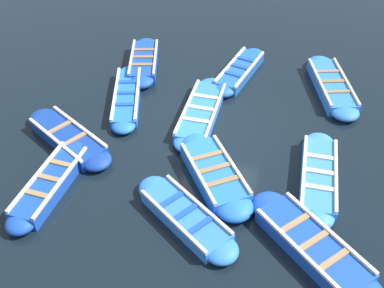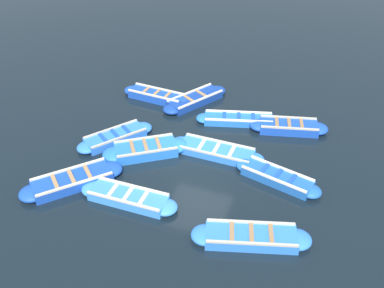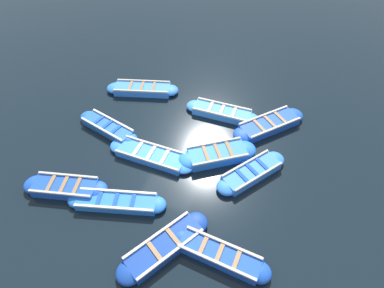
% 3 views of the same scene
% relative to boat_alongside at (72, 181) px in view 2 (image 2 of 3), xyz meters
% --- Properties ---
extents(ground_plane, '(120.00, 120.00, 0.00)m').
position_rel_boat_alongside_xyz_m(ground_plane, '(-3.62, -2.82, -0.18)').
color(ground_plane, black).
extents(boat_alongside, '(3.12, 3.34, 0.42)m').
position_rel_boat_alongside_xyz_m(boat_alongside, '(0.00, 0.00, 0.00)').
color(boat_alongside, '#1947B7').
rests_on(boat_alongside, ground).
extents(boat_drifting, '(3.78, 0.98, 0.35)m').
position_rel_boat_alongside_xyz_m(boat_drifting, '(-4.17, -3.50, -0.04)').
color(boat_drifting, blue).
rests_on(boat_drifting, ground).
extents(boat_broadside, '(3.34, 1.47, 0.40)m').
position_rel_boat_alongside_xyz_m(boat_broadside, '(-6.68, -2.75, -0.01)').
color(boat_broadside, '#1E59AD').
rests_on(boat_broadside, ground).
extents(boat_near_quay, '(3.24, 2.67, 0.46)m').
position_rel_boat_alongside_xyz_m(boat_near_quay, '(-1.63, -2.55, 0.02)').
color(boat_near_quay, blue).
rests_on(boat_near_quay, ground).
extents(boat_far_corner, '(3.52, 0.92, 0.39)m').
position_rel_boat_alongside_xyz_m(boat_far_corner, '(-2.23, 0.05, -0.02)').
color(boat_far_corner, '#3884E0').
rests_on(boat_far_corner, ground).
extents(boat_outer_left, '(3.77, 1.91, 0.41)m').
position_rel_boat_alongside_xyz_m(boat_outer_left, '(-6.53, 0.30, -0.01)').
color(boat_outer_left, blue).
rests_on(boat_outer_left, ground).
extents(boat_bow_out, '(3.38, 0.93, 0.43)m').
position_rel_boat_alongside_xyz_m(boat_bow_out, '(-0.31, -6.48, 0.01)').
color(boat_bow_out, '#1947B7').
rests_on(boat_bow_out, ground).
extents(boat_tucked, '(3.66, 1.69, 0.36)m').
position_rel_boat_alongside_xyz_m(boat_tucked, '(-4.34, -5.95, -0.03)').
color(boat_tucked, blue).
rests_on(boat_tucked, ground).
extents(boat_outer_right, '(2.51, 3.09, 0.39)m').
position_rel_boat_alongside_xyz_m(boat_outer_right, '(-0.11, -2.92, -0.01)').
color(boat_outer_right, blue).
rests_on(boat_outer_right, ground).
extents(boat_stern_in, '(3.31, 1.61, 0.43)m').
position_rel_boat_alongside_xyz_m(boat_stern_in, '(-6.44, -6.09, 0.00)').
color(boat_stern_in, '#1947B7').
rests_on(boat_stern_in, ground).
extents(boat_inner_gap, '(2.44, 3.39, 0.41)m').
position_rel_boat_alongside_xyz_m(boat_inner_gap, '(-2.05, -6.84, -0.01)').
color(boat_inner_gap, navy).
rests_on(boat_inner_gap, ground).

